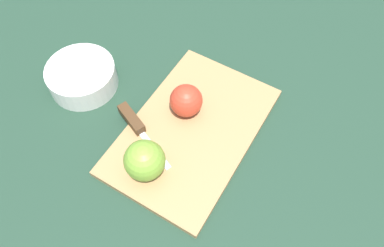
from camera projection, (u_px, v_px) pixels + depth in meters
The scene contains 6 objects.
ground_plane at pixel (192, 133), 0.74m from camera, with size 4.00×4.00×0.00m, color #1E3828.
cutting_board at pixel (192, 131), 0.74m from camera, with size 0.38×0.27×0.01m.
apple_half_left at pixel (186, 101), 0.73m from camera, with size 0.07×0.07×0.07m.
apple_half_right at pixel (145, 160), 0.65m from camera, with size 0.07×0.07×0.07m.
knife at pixel (134, 122), 0.73m from camera, with size 0.06×0.16×0.02m.
bowl at pixel (82, 76), 0.78m from camera, with size 0.14×0.14×0.05m.
Camera 1 is at (0.30, 0.24, 0.64)m, focal length 35.00 mm.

